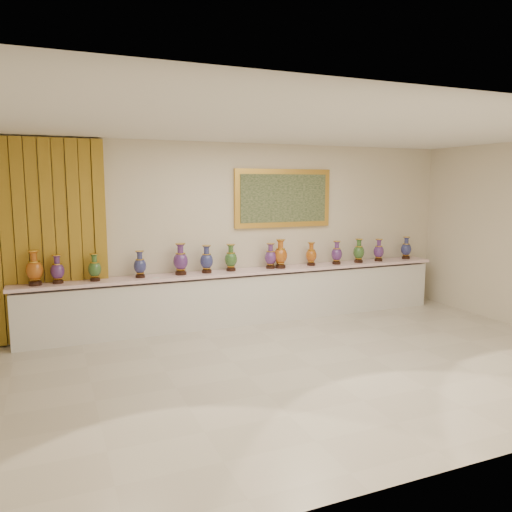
{
  "coord_description": "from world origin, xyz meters",
  "views": [
    {
      "loc": [
        -3.04,
        -5.37,
        2.31
      ],
      "look_at": [
        -0.07,
        1.7,
        1.21
      ],
      "focal_mm": 35.0,
      "sensor_mm": 36.0,
      "label": 1
    }
  ],
  "objects_px": {
    "counter": "(247,297)",
    "vase_0": "(34,270)",
    "vase_2": "(95,269)",
    "vase_1": "(57,271)"
  },
  "relations": [
    {
      "from": "counter",
      "to": "vase_0",
      "type": "bearing_deg",
      "value": -179.22
    },
    {
      "from": "vase_0",
      "to": "vase_2",
      "type": "xyz_separation_m",
      "value": [
        0.81,
        0.01,
        -0.04
      ]
    },
    {
      "from": "vase_2",
      "to": "vase_0",
      "type": "bearing_deg",
      "value": -179.23
    },
    {
      "from": "vase_0",
      "to": "vase_1",
      "type": "distance_m",
      "value": 0.31
    },
    {
      "from": "counter",
      "to": "vase_2",
      "type": "bearing_deg",
      "value": -179.22
    },
    {
      "from": "counter",
      "to": "vase_0",
      "type": "xyz_separation_m",
      "value": [
        -3.24,
        -0.04,
        0.69
      ]
    },
    {
      "from": "counter",
      "to": "vase_1",
      "type": "bearing_deg",
      "value": -179.72
    },
    {
      "from": "vase_1",
      "to": "vase_2",
      "type": "distance_m",
      "value": 0.51
    },
    {
      "from": "counter",
      "to": "vase_2",
      "type": "xyz_separation_m",
      "value": [
        -2.43,
        -0.03,
        0.65
      ]
    },
    {
      "from": "counter",
      "to": "vase_1",
      "type": "distance_m",
      "value": 3.01
    }
  ]
}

